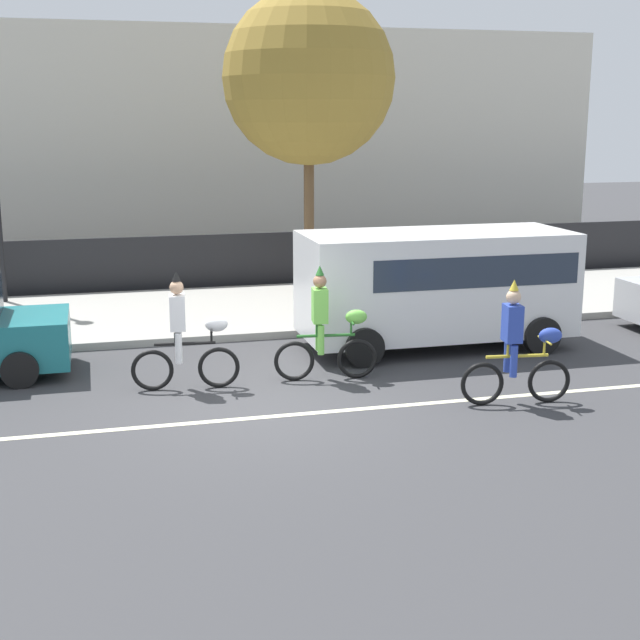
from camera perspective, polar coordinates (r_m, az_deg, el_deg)
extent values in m
plane|color=#38383A|center=(13.50, -3.63, -5.53)|extent=(80.00, 80.00, 0.00)
cube|color=beige|center=(13.03, -3.21, -6.19)|extent=(36.00, 0.14, 0.01)
cube|color=#9E9B93|center=(19.68, -7.24, 0.52)|extent=(60.00, 5.00, 0.15)
cube|color=black|center=(22.40, -8.26, 3.62)|extent=(40.00, 0.08, 1.40)
cube|color=beige|center=(30.66, -11.15, 11.12)|extent=(28.00, 8.00, 6.86)
torus|color=black|center=(14.38, -6.49, -3.03)|extent=(0.67, 0.14, 0.67)
torus|color=black|center=(14.38, -10.68, -3.18)|extent=(0.67, 0.14, 0.67)
cylinder|color=black|center=(14.26, -8.64, -1.51)|extent=(0.97, 0.14, 0.05)
cylinder|color=black|center=(14.24, -9.26, -1.18)|extent=(0.04, 0.04, 0.18)
cylinder|color=black|center=(14.24, -6.97, -1.00)|extent=(0.04, 0.04, 0.23)
cylinder|color=black|center=(14.21, -6.98, -0.55)|extent=(0.08, 0.50, 0.03)
ellipsoid|color=white|center=(14.20, -6.65, -0.26)|extent=(0.38, 0.23, 0.24)
cube|color=white|center=(14.14, -9.11, 0.48)|extent=(0.27, 0.34, 0.56)
sphere|color=tan|center=(14.06, -9.17, 2.07)|extent=(0.22, 0.22, 0.22)
cone|color=black|center=(14.03, -9.20, 2.79)|extent=(0.14, 0.14, 0.16)
cylinder|color=white|center=(14.14, -9.03, -1.82)|extent=(0.11, 0.11, 0.48)
cylinder|color=white|center=(14.41, -9.04, -1.54)|extent=(0.11, 0.11, 0.48)
torus|color=black|center=(14.80, 2.39, -2.50)|extent=(0.67, 0.15, 0.67)
torus|color=black|center=(14.66, -1.66, -2.64)|extent=(0.67, 0.15, 0.67)
cylinder|color=#266626|center=(14.62, 0.38, -1.00)|extent=(0.97, 0.17, 0.05)
cylinder|color=#266626|center=(14.58, -0.21, -0.68)|extent=(0.04, 0.04, 0.18)
cylinder|color=#266626|center=(14.65, 2.00, -0.51)|extent=(0.04, 0.04, 0.23)
cylinder|color=#266626|center=(14.63, 2.01, -0.07)|extent=(0.09, 0.50, 0.03)
ellipsoid|color=#72CC4C|center=(14.62, 2.33, 0.20)|extent=(0.38, 0.24, 0.24)
cube|color=#72CC4C|center=(14.49, -0.01, 0.94)|extent=(0.28, 0.35, 0.56)
sphere|color=#9E7051|center=(14.41, -0.01, 2.50)|extent=(0.22, 0.22, 0.22)
cone|color=#266626|center=(14.38, -0.01, 3.20)|extent=(0.14, 0.14, 0.16)
cylinder|color=#72CC4C|center=(14.48, 0.06, -1.30)|extent=(0.11, 0.11, 0.48)
cylinder|color=#72CC4C|center=(14.75, -0.08, -1.04)|extent=(0.11, 0.11, 0.48)
torus|color=black|center=(14.00, 14.44, -3.81)|extent=(0.67, 0.15, 0.67)
torus|color=black|center=(13.64, 10.34, -4.04)|extent=(0.67, 0.15, 0.67)
cylinder|color=gold|center=(13.70, 12.50, -2.27)|extent=(0.97, 0.16, 0.05)
cylinder|color=gold|center=(13.63, 11.93, -1.93)|extent=(0.04, 0.04, 0.18)
cylinder|color=gold|center=(13.82, 14.16, -1.73)|extent=(0.04, 0.04, 0.23)
cylinder|color=gold|center=(13.79, 14.19, -1.27)|extent=(0.09, 0.50, 0.03)
ellipsoid|color=#2D47B2|center=(13.81, 14.53, -0.97)|extent=(0.38, 0.24, 0.24)
cube|color=#2D47B2|center=(13.54, 12.21, -0.20)|extent=(0.28, 0.35, 0.56)
sphere|color=beige|center=(13.46, 12.29, 1.46)|extent=(0.22, 0.22, 0.22)
cone|color=gold|center=(13.43, 12.33, 2.21)|extent=(0.14, 0.14, 0.16)
cylinder|color=#2D47B2|center=(13.55, 12.30, -2.60)|extent=(0.11, 0.11, 0.48)
cylinder|color=#2D47B2|center=(13.80, 11.91, -2.30)|extent=(0.11, 0.11, 0.48)
cube|color=white|center=(16.77, 7.41, 2.38)|extent=(5.00, 2.00, 1.90)
cube|color=#283342|center=(16.86, 8.71, 3.60)|extent=(3.90, 2.02, 0.56)
cylinder|color=black|center=(16.78, 13.99, -0.97)|extent=(0.70, 0.22, 0.70)
cylinder|color=black|center=(18.52, 11.07, 0.46)|extent=(0.70, 0.22, 0.70)
cylinder|color=black|center=(15.48, 2.84, -1.75)|extent=(0.70, 0.22, 0.70)
cylinder|color=black|center=(17.34, 0.87, -0.14)|extent=(0.70, 0.22, 0.70)
cylinder|color=black|center=(15.08, -18.66, -3.03)|extent=(0.60, 0.20, 0.60)
cylinder|color=black|center=(16.74, -18.28, -1.45)|extent=(0.60, 0.20, 0.60)
cylinder|color=brown|center=(21.05, -0.71, 6.59)|extent=(0.24, 0.24, 3.59)
sphere|color=olive|center=(20.94, -0.74, 15.26)|extent=(3.95, 3.95, 3.95)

